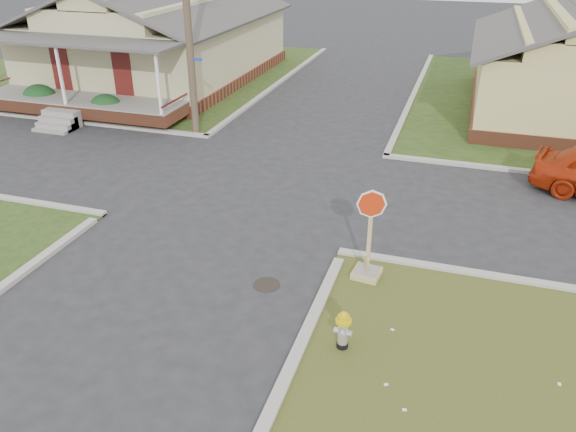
% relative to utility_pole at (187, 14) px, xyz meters
% --- Properties ---
extents(ground, '(120.00, 120.00, 0.00)m').
position_rel_utility_pole_xyz_m(ground, '(4.20, -8.90, -4.66)').
color(ground, '#262629').
rests_on(ground, ground).
extents(verge_far_left, '(19.00, 19.00, 0.05)m').
position_rel_utility_pole_xyz_m(verge_far_left, '(-8.80, 9.10, -4.64)').
color(verge_far_left, '#253E16').
rests_on(verge_far_left, ground).
extents(curbs, '(80.00, 40.00, 0.12)m').
position_rel_utility_pole_xyz_m(curbs, '(4.20, -3.90, -4.66)').
color(curbs, '#A9A599').
rests_on(curbs, ground).
extents(manhole, '(0.64, 0.64, 0.01)m').
position_rel_utility_pole_xyz_m(manhole, '(6.40, -9.40, -4.66)').
color(manhole, black).
rests_on(manhole, ground).
extents(corner_house, '(10.10, 15.50, 5.30)m').
position_rel_utility_pole_xyz_m(corner_house, '(-5.80, 7.78, -2.38)').
color(corner_house, brown).
rests_on(corner_house, ground).
extents(side_house_yellow, '(7.60, 11.60, 4.70)m').
position_rel_utility_pole_xyz_m(side_house_yellow, '(14.20, 7.60, -2.47)').
color(side_house_yellow, brown).
rests_on(side_house_yellow, ground).
extents(utility_pole, '(1.80, 0.28, 9.00)m').
position_rel_utility_pole_xyz_m(utility_pole, '(0.00, 0.00, 0.00)').
color(utility_pole, '#403225').
rests_on(utility_pole, ground).
extents(fire_hydrant, '(0.32, 0.32, 0.86)m').
position_rel_utility_pole_xyz_m(fire_hydrant, '(8.60, -11.07, -4.14)').
color(fire_hydrant, black).
rests_on(fire_hydrant, ground).
extents(stop_sign, '(0.65, 0.63, 2.29)m').
position_rel_utility_pole_xyz_m(stop_sign, '(8.59, -8.39, -4.12)').
color(stop_sign, tan).
rests_on(stop_sign, ground).
extents(hedge_left, '(1.52, 1.25, 1.16)m').
position_rel_utility_pole_xyz_m(hedge_left, '(-8.07, 0.65, -4.03)').
color(hedge_left, '#143817').
rests_on(hedge_left, verge_far_left).
extents(hedge_right, '(1.45, 1.19, 1.11)m').
position_rel_utility_pole_xyz_m(hedge_right, '(-4.43, 0.39, -4.06)').
color(hedge_right, '#143817').
rests_on(hedge_right, verge_far_left).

